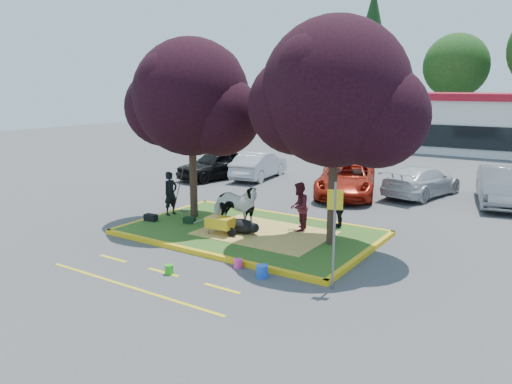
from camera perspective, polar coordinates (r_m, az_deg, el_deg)
The scene contains 32 objects.
ground at distance 17.01m, azimuth -0.69°, elevation -4.89°, with size 90.00×90.00×0.00m, color #424244.
median_island at distance 16.98m, azimuth -0.69°, elevation -4.64°, with size 8.00×5.00×0.15m, color #2B541A.
curb_near at distance 15.02m, azimuth -6.25°, elevation -6.98°, with size 8.30×0.16×0.15m, color yellow.
curb_far at distance 19.09m, azimuth 3.65°, elevation -2.78°, with size 8.30×0.16×0.15m, color yellow.
curb_left at distance 19.48m, azimuth -10.70°, elevation -2.67°, with size 0.16×5.30×0.15m, color yellow.
curb_right at distance 15.19m, azimuth 12.26°, elevation -6.98°, with size 0.16×5.30×0.15m, color yellow.
straw_bedding at distance 16.65m, azimuth 1.02°, elevation -4.71°, with size 4.20×3.00×0.01m, color #E5C35E.
tree_purple_left at distance 18.27m, azimuth -7.40°, elevation 10.09°, with size 5.06×4.20×6.51m.
tree_purple_right at distance 15.00m, azimuth 9.10°, elevation 10.40°, with size 5.30×4.40×6.82m.
fire_lane_stripe_a at distance 15.30m, azimuth -16.01°, elevation -7.32°, with size 1.10×0.12×0.01m, color yellow.
fire_lane_stripe_b at distance 13.92m, azimuth -10.55°, elevation -9.01°, with size 1.10×0.12×0.01m, color yellow.
fire_lane_stripe_c at distance 12.70m, azimuth -3.89°, elevation -10.94°, with size 1.10×0.12×0.01m, color yellow.
fire_lane_long at distance 13.15m, azimuth -14.22°, elevation -10.47°, with size 6.00×0.10×0.01m, color yellow.
retail_building at distance 42.15m, azimuth 23.79°, elevation 7.37°, with size 20.40×8.40×4.40m.
treeline at distance 51.76m, azimuth 25.37°, elevation 14.02°, with size 46.58×7.80×14.63m.
cow at distance 16.80m, azimuth -2.45°, elevation -1.72°, with size 0.87×1.91×1.61m, color silver.
calf at distance 16.62m, azimuth -1.62°, elevation -3.91°, with size 1.09×0.62×0.47m, color black.
handler at distance 19.10m, azimuth -9.73°, elevation -0.14°, with size 0.60×0.40×1.65m, color black.
visitor_a at distance 16.78m, azimuth 4.92°, elevation -1.69°, with size 0.81×0.63×1.66m, color #4E1621.
visitor_b at distance 17.47m, azimuth 9.53°, elevation -1.96°, with size 0.73×0.31×1.25m, color black.
wheelbarrow at distance 16.39m, azimuth -4.12°, elevation -3.53°, with size 1.59×0.61×0.60m.
gear_bag_dark at distance 18.51m, azimuth -11.94°, elevation -2.87°, with size 0.47×0.26×0.24m, color black.
gear_bag_green at distance 17.98m, azimuth -7.62°, elevation -3.20°, with size 0.40×0.25×0.21m, color black.
sign_post at distance 12.24m, azimuth 8.95°, elevation -3.57°, with size 0.36×0.17×2.71m.
bucket_green at distance 13.74m, azimuth -9.91°, elevation -8.71°, with size 0.24×0.24×0.26m, color green.
bucket_pink at distance 13.98m, azimuth -2.07°, elevation -8.16°, with size 0.24×0.24×0.26m, color #FF3896.
bucket_blue at distance 13.29m, azimuth 0.69°, elevation -9.05°, with size 0.32×0.32×0.34m, color blue.
car_black at distance 27.05m, azimuth -4.55°, elevation 3.12°, with size 1.82×4.52×1.54m, color black.
car_silver at distance 27.12m, azimuth 0.35°, elevation 3.09°, with size 1.54×4.40×1.45m, color #AFB1B8.
car_red at distance 23.23m, azimuth 10.26°, elevation 1.45°, with size 2.50×5.43×1.51m, color #A11C0D.
car_white at distance 23.98m, azimuth 18.41°, elevation 1.19°, with size 1.93×4.76×1.38m, color silver.
car_grey at distance 23.46m, azimuth 26.18°, elevation 0.57°, with size 1.67×4.78×1.57m, color slate.
Camera 1 is at (9.12, -13.47, 4.96)m, focal length 35.00 mm.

